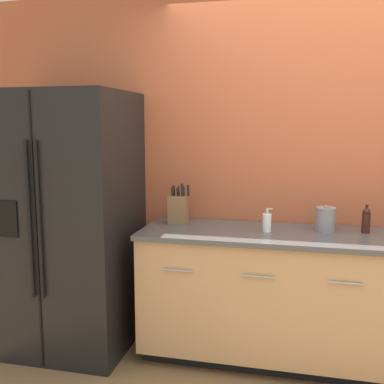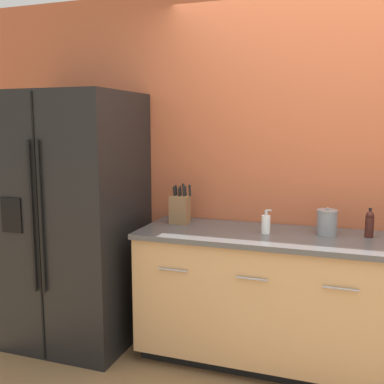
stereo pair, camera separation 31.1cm
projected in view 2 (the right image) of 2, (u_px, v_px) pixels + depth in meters
The scene contains 7 objects.
wall_back at pixel (344, 173), 3.09m from camera, with size 10.00×0.05×2.60m.
counter_unit at pixel (299, 302), 2.98m from camera, with size 2.16×0.64×0.92m.
refrigerator at pixel (73, 219), 3.36m from camera, with size 0.93×0.82×1.86m.
knife_block at pixel (180, 209), 3.25m from camera, with size 0.14×0.11×0.30m.
soap_dispenser at pixel (266, 224), 2.96m from camera, with size 0.06×0.06×0.16m.
oil_bottle at pixel (370, 224), 2.86m from camera, with size 0.05×0.05×0.19m.
steel_canister at pixel (327, 222), 2.93m from camera, with size 0.13×0.13×0.18m.
Camera 2 is at (0.01, -2.21, 1.63)m, focal length 42.00 mm.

